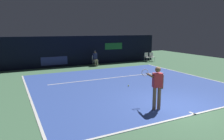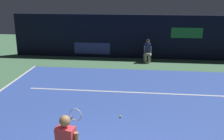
{
  "view_description": "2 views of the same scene",
  "coord_description": "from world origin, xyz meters",
  "px_view_note": "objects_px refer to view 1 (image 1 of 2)",
  "views": [
    {
      "loc": [
        -6.06,
        -6.19,
        3.11
      ],
      "look_at": [
        -0.7,
        4.58,
        0.81
      ],
      "focal_mm": 33.69,
      "sensor_mm": 36.0,
      "label": 1
    },
    {
      "loc": [
        0.46,
        -4.47,
        4.03
      ],
      "look_at": [
        -0.67,
        5.42,
        1.06
      ],
      "focal_mm": 43.64,
      "sensor_mm": 36.0,
      "label": 2
    }
  ],
  "objects_px": {
    "courtside_chair_far": "(152,56)",
    "tennis_ball": "(128,86)",
    "tennis_player": "(157,85)",
    "courtside_chair_near": "(147,57)",
    "line_judge_on_chair": "(95,58)"
  },
  "relations": [
    {
      "from": "tennis_player",
      "to": "line_judge_on_chair",
      "type": "xyz_separation_m",
      "value": [
        1.71,
        10.66,
        -0.3
      ]
    },
    {
      "from": "tennis_player",
      "to": "tennis_ball",
      "type": "relative_size",
      "value": 25.44
    },
    {
      "from": "line_judge_on_chair",
      "to": "courtside_chair_near",
      "type": "distance_m",
      "value": 5.56
    },
    {
      "from": "line_judge_on_chair",
      "to": "tennis_ball",
      "type": "xyz_separation_m",
      "value": [
        -0.93,
        -7.21,
        -0.64
      ]
    },
    {
      "from": "tennis_player",
      "to": "line_judge_on_chair",
      "type": "bearing_deg",
      "value": 80.86
    },
    {
      "from": "tennis_player",
      "to": "courtside_chair_near",
      "type": "distance_m",
      "value": 12.97
    },
    {
      "from": "tennis_player",
      "to": "courtside_chair_far",
      "type": "height_order",
      "value": "tennis_player"
    },
    {
      "from": "courtside_chair_far",
      "to": "tennis_ball",
      "type": "distance_m",
      "value": 10.09
    },
    {
      "from": "tennis_player",
      "to": "courtside_chair_far",
      "type": "bearing_deg",
      "value": 53.73
    },
    {
      "from": "tennis_ball",
      "to": "line_judge_on_chair",
      "type": "bearing_deg",
      "value": 82.66
    },
    {
      "from": "courtside_chair_near",
      "to": "tennis_player",
      "type": "bearing_deg",
      "value": -124.11
    },
    {
      "from": "line_judge_on_chair",
      "to": "courtside_chair_near",
      "type": "xyz_separation_m",
      "value": [
        5.55,
        0.07,
        -0.18
      ]
    },
    {
      "from": "line_judge_on_chair",
      "to": "courtside_chair_far",
      "type": "xyz_separation_m",
      "value": [
        6.11,
        -0.0,
        -0.18
      ]
    },
    {
      "from": "tennis_player",
      "to": "courtside_chair_near",
      "type": "relative_size",
      "value": 1.97
    },
    {
      "from": "line_judge_on_chair",
      "to": "tennis_player",
      "type": "bearing_deg",
      "value": -99.14
    }
  ]
}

